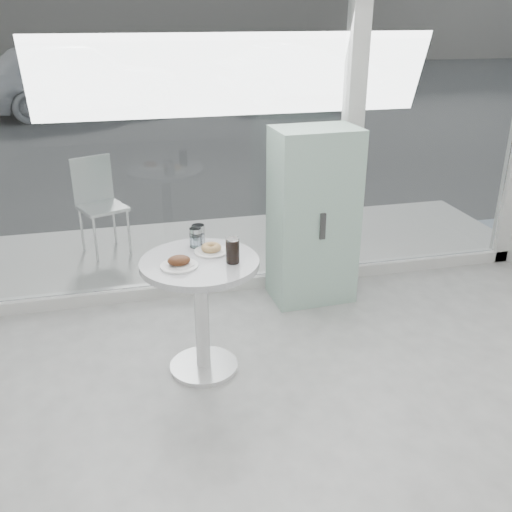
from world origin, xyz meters
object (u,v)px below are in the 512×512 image
object	(u,v)px
mint_cabinet	(313,217)
water_tumbler_b	(198,236)
car_silver	(298,72)
cola_glass	(233,251)
car_white	(75,76)
water_tumbler_a	(196,239)
main_table	(201,293)
patio_chair	(99,199)
plate_fritter	(180,262)
plate_donut	(211,249)

from	to	relation	value
mint_cabinet	water_tumbler_b	distance (m)	1.13
car_silver	cola_glass	bearing A→B (deg)	152.40
cola_glass	water_tumbler_b	bearing A→B (deg)	115.36
car_white	water_tumbler_b	size ratio (longest dim) A/B	35.15
water_tumbler_a	main_table	bearing A→B (deg)	-92.55
car_silver	water_tumbler_b	world-z (taller)	car_silver
patio_chair	water_tumbler_a	size ratio (longest dim) A/B	7.09
mint_cabinet	water_tumbler_a	xyz separation A→B (m)	(-0.99, -0.60, 0.14)
car_silver	plate_fritter	xyz separation A→B (m)	(-4.34, -11.34, 0.11)
main_table	cola_glass	world-z (taller)	cola_glass
main_table	water_tumbler_b	xyz separation A→B (m)	(0.03, 0.25, 0.28)
main_table	patio_chair	size ratio (longest dim) A/B	0.87
patio_chair	car_white	size ratio (longest dim) A/B	0.19
car_white	water_tumbler_a	world-z (taller)	car_white
plate_donut	plate_fritter	bearing A→B (deg)	-142.21
main_table	plate_fritter	distance (m)	0.28
plate_fritter	water_tumbler_b	distance (m)	0.35
plate_fritter	water_tumbler_a	world-z (taller)	water_tumbler_a
car_silver	water_tumbler_b	bearing A→B (deg)	151.16
car_white	water_tumbler_b	xyz separation A→B (m)	(1.21, -10.36, 0.04)
mint_cabinet	patio_chair	world-z (taller)	mint_cabinet
water_tumbler_a	cola_glass	world-z (taller)	cola_glass
mint_cabinet	cola_glass	distance (m)	1.22
water_tumbler_b	cola_glass	bearing A→B (deg)	-64.64
patio_chair	water_tumbler_a	bearing A→B (deg)	-94.63
mint_cabinet	plate_donut	distance (m)	1.16
patio_chair	car_silver	size ratio (longest dim) A/B	0.21
water_tumbler_a	water_tumbler_b	xyz separation A→B (m)	(0.02, 0.03, 0.00)
cola_glass	plate_donut	bearing A→B (deg)	118.12
plate_fritter	cola_glass	xyz separation A→B (m)	(0.31, -0.02, 0.05)
plate_fritter	plate_donut	distance (m)	0.27
car_white	water_tumbler_a	bearing A→B (deg)	166.92
cola_glass	water_tumbler_a	bearing A→B (deg)	121.02
car_silver	water_tumbler_a	bearing A→B (deg)	151.11
patio_chair	car_white	xyz separation A→B (m)	(-0.55, 8.51, 0.24)
patio_chair	water_tumbler_a	distance (m)	2.00
plate_donut	cola_glass	size ratio (longest dim) A/B	1.37
main_table	mint_cabinet	bearing A→B (deg)	39.08
main_table	water_tumbler_b	distance (m)	0.37
mint_cabinet	patio_chair	size ratio (longest dim) A/B	1.55
plate_fritter	plate_donut	world-z (taller)	plate_fritter
main_table	plate_donut	distance (m)	0.28
patio_chair	car_silver	bearing A→B (deg)	38.89
car_silver	plate_donut	bearing A→B (deg)	151.66
car_silver	mint_cabinet	bearing A→B (deg)	154.85
main_table	plate_fritter	world-z (taller)	plate_fritter
car_white	mint_cabinet	bearing A→B (deg)	172.95
car_white	plate_fritter	xyz separation A→B (m)	(1.05, -10.67, 0.01)
main_table	car_silver	xyz separation A→B (m)	(4.21, 11.27, 0.14)
water_tumbler_a	cola_glass	distance (m)	0.35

